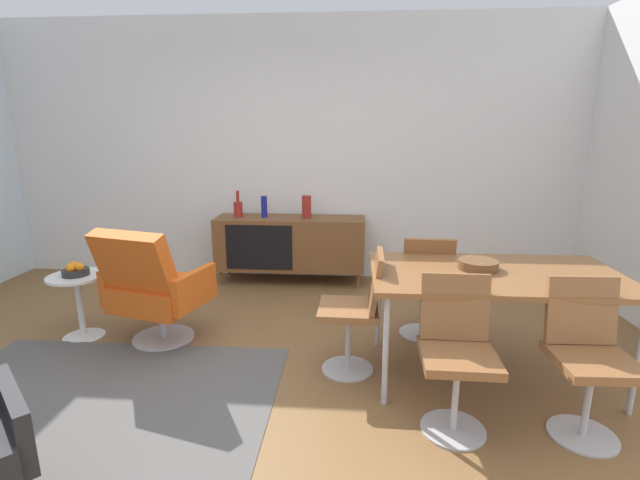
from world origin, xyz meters
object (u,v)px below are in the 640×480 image
Objects in this scene: vase_sculptural_dark at (264,207)px; dining_table at (495,278)px; vase_cobalt at (307,207)px; dining_chair_near_window at (357,307)px; vase_ceramic_small at (238,208)px; dining_chair_front_right at (588,353)px; dining_chair_back_left at (425,282)px; lounge_chair_red at (153,286)px; side_table_round at (79,299)px; sideboard at (290,243)px; fruit_bowl at (75,270)px; dining_chair_front_left at (456,348)px; wooden_bowl_on_table at (478,265)px.

vase_sculptural_dark is 2.65m from dining_table.
vase_cobalt is 1.98m from dining_chair_near_window.
vase_ceramic_small reaches higher than vase_cobalt.
dining_chair_front_right is at bearing -58.08° from dining_table.
dining_chair_back_left is (0.54, 0.56, 0.00)m from dining_chair_near_window.
lounge_chair_red reaches higher than dining_chair_near_window.
sideboard is at bearing 44.77° from side_table_round.
dining_chair_front_right is at bearing -51.07° from sideboard.
vase_ceramic_small reaches higher than fruit_bowl.
lounge_chair_red is (-2.45, 0.31, -0.23)m from dining_table.
vase_ceramic_small reaches higher than dining_chair_front_left.
sideboard is 2.00m from dining_chair_near_window.
lounge_chair_red reaches higher than dining_table.
lounge_chair_red reaches higher than sideboard.
vase_cobalt is 2.30m from side_table_round.
dining_chair_front_right is (0.70, -0.00, 0.00)m from dining_chair_front_left.
side_table_round is at bearing 89.55° from fruit_bowl.
side_table_round is (-2.76, 0.93, -0.15)m from dining_chair_front_left.
wooden_bowl_on_table is 0.30× the size of dining_chair_front_right.
dining_table is at bearing -6.90° from side_table_round.
dining_chair_back_left is at bearing -35.72° from vase_ceramic_small.
dining_chair_front_left is 1.00× the size of dining_chair_back_left.
vase_cobalt reaches higher than dining_chair_front_left.
dining_chair_front_right is at bearing -15.15° from side_table_round.
side_table_round is at bearing 170.34° from dining_chair_near_window.
dining_chair_front_right is (1.24, -0.56, 0.00)m from dining_chair_near_window.
vase_ceramic_small is (-0.28, 0.00, -0.02)m from vase_sculptural_dark.
vase_ceramic_small reaches higher than side_table_round.
vase_cobalt is at bearing 0.00° from vase_ceramic_small.
dining_chair_back_left is 2.76m from fruit_bowl.
vase_ceramic_small is 0.33× the size of dining_chair_back_left.
fruit_bowl is at bearing 170.38° from dining_chair_near_window.
dining_table is at bearing -31.38° from wooden_bowl_on_table.
vase_ceramic_small is 0.18× the size of dining_table.
dining_chair_front_left reaches higher than dining_table.
dining_table is (1.61, -1.86, 0.26)m from sideboard.
vase_sculptural_dark is at bearing 118.01° from dining_chair_near_window.
dining_chair_back_left is (1.53, -1.30, -0.37)m from vase_sculptural_dark.
dining_chair_near_window is 1.00× the size of dining_chair_front_left.
sideboard is at bearing 44.80° from fruit_bowl.
dining_table reaches higher than sideboard.
vase_cobalt is (0.18, 0.00, 0.40)m from sideboard.
dining_chair_front_left is at bearing -53.13° from vase_ceramic_small.
dining_chair_front_left is at bearing -18.73° from side_table_round.
dining_chair_front_left is at bearing -45.91° from dining_chair_near_window.
dining_table is 0.13m from wooden_bowl_on_table.
vase_ceramic_small is at bearing 57.77° from fruit_bowl.
dining_chair_near_window is at bearing -175.62° from wooden_bowl_on_table.
vase_sculptural_dark is at bearing 50.58° from fruit_bowl.
vase_cobalt is 2.35m from dining_table.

